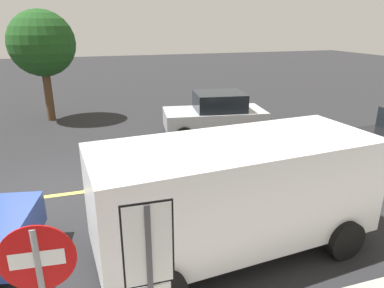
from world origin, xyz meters
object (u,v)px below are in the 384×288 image
tree_left_verge (42,44)px  car_silver_approaching (216,114)px  white_van (235,190)px  stop_sign (42,288)px  speed_limit_sign (149,266)px

tree_left_verge → car_silver_approaching: bearing=-34.1°
white_van → car_silver_approaching: size_ratio=1.32×
car_silver_approaching → tree_left_verge: size_ratio=0.86×
stop_sign → white_van: size_ratio=0.44×
speed_limit_sign → stop_sign: bearing=169.2°
stop_sign → tree_left_verge: 13.48m
car_silver_approaching → white_van: bearing=-108.5°
speed_limit_sign → tree_left_verge: tree_left_verge is taller
car_silver_approaching → stop_sign: bearing=-120.9°
white_van → car_silver_approaching: 7.42m
stop_sign → white_van: (3.09, 2.05, -0.33)m
speed_limit_sign → car_silver_approaching: (4.36, 9.28, -0.94)m
speed_limit_sign → tree_left_verge: bearing=98.1°
speed_limit_sign → car_silver_approaching: speed_limit_sign is taller
speed_limit_sign → tree_left_verge: size_ratio=0.53×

